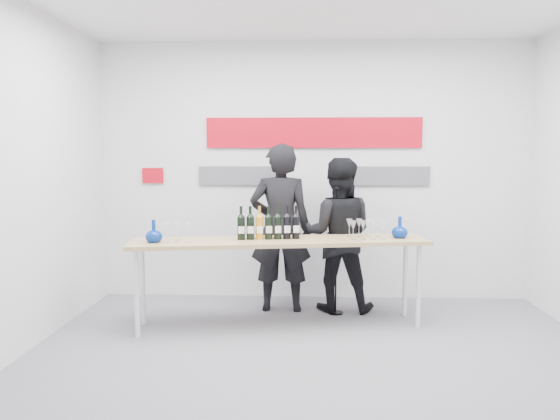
% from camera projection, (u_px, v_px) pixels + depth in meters
% --- Properties ---
extents(ground, '(5.00, 5.00, 0.00)m').
position_uv_depth(ground, '(316.00, 358.00, 4.56)').
color(ground, slate).
rests_on(ground, ground).
extents(back_wall, '(5.00, 0.04, 3.00)m').
position_uv_depth(back_wall, '(313.00, 171.00, 6.40)').
color(back_wall, silver).
rests_on(back_wall, ground).
extents(signage, '(3.38, 0.02, 0.79)m').
position_uv_depth(signage, '(309.00, 145.00, 6.34)').
color(signage, red).
rests_on(signage, back_wall).
extents(tasting_table, '(2.95, 1.02, 0.87)m').
position_uv_depth(tasting_table, '(280.00, 246.00, 5.35)').
color(tasting_table, tan).
rests_on(tasting_table, ground).
extents(wine_bottles, '(0.62, 0.17, 0.33)m').
position_uv_depth(wine_bottles, '(269.00, 223.00, 5.35)').
color(wine_bottles, black).
rests_on(wine_bottles, tasting_table).
extents(decanter_left, '(0.16, 0.16, 0.21)m').
position_uv_depth(decanter_left, '(154.00, 231.00, 5.17)').
color(decanter_left, navy).
rests_on(decanter_left, tasting_table).
extents(decanter_right, '(0.16, 0.16, 0.21)m').
position_uv_depth(decanter_right, '(400.00, 227.00, 5.44)').
color(decanter_right, navy).
rests_on(decanter_right, tasting_table).
extents(glasses_left, '(0.29, 0.24, 0.18)m').
position_uv_depth(glasses_left, '(175.00, 232.00, 5.20)').
color(glasses_left, silver).
rests_on(glasses_left, tasting_table).
extents(glasses_right, '(0.39, 0.27, 0.18)m').
position_uv_depth(glasses_right, '(366.00, 229.00, 5.43)').
color(glasses_right, silver).
rests_on(glasses_right, tasting_table).
extents(presenter_left, '(0.67, 0.45, 1.82)m').
position_uv_depth(presenter_left, '(280.00, 228.00, 5.89)').
color(presenter_left, black).
rests_on(presenter_left, ground).
extents(presenter_right, '(0.87, 0.71, 1.66)m').
position_uv_depth(presenter_right, '(338.00, 235.00, 5.93)').
color(presenter_right, black).
rests_on(presenter_right, ground).
extents(mic_stand, '(0.16, 0.16, 1.37)m').
position_uv_depth(mic_stand, '(336.00, 275.00, 5.81)').
color(mic_stand, black).
rests_on(mic_stand, ground).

